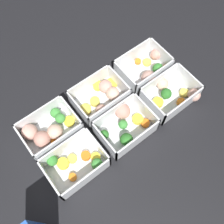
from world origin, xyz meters
TOP-DOWN VIEW (x-y plane):
  - ground_plane at (0.00, 0.00)m, footprint 4.00×4.00m
  - container_near_left at (-0.20, -0.05)m, footprint 0.19×0.14m
  - container_near_center at (-0.01, -0.07)m, footprint 0.18×0.13m
  - container_near_right at (0.19, -0.07)m, footprint 0.17×0.12m
  - container_far_left at (-0.20, 0.07)m, footprint 0.17×0.14m
  - container_far_center at (-0.00, 0.06)m, footprint 0.17×0.14m
  - container_far_right at (0.18, 0.07)m, footprint 0.17×0.13m

SIDE VIEW (x-z plane):
  - ground_plane at x=0.00m, z-range 0.00..0.00m
  - container_near_center at x=-0.01m, z-range -0.01..0.06m
  - container_far_right at x=0.18m, z-range -0.01..0.06m
  - container_far_left at x=-0.20m, z-range -0.01..0.06m
  - container_near_left at x=-0.20m, z-range -0.01..0.06m
  - container_far_center at x=0.00m, z-range -0.01..0.06m
  - container_near_right at x=0.19m, z-range -0.01..0.06m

